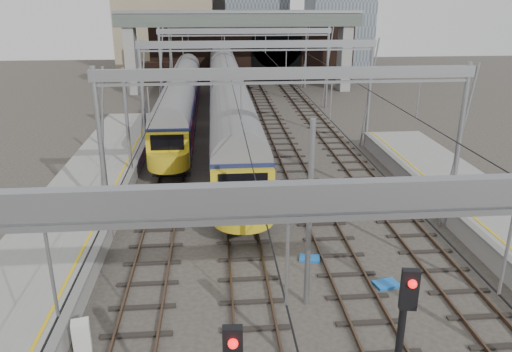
{
  "coord_description": "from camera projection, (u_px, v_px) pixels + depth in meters",
  "views": [
    {
      "loc": [
        -3.2,
        -13.58,
        10.73
      ],
      "look_at": [
        -1.22,
        9.42,
        2.4
      ],
      "focal_mm": 35.0,
      "sensor_mm": 36.0,
      "label": 1
    }
  ],
  "objects": [
    {
      "name": "retaining_wall",
      "position": [
        248.0,
        49.0,
        63.94
      ],
      "size": [
        28.0,
        2.75,
        9.0
      ],
      "color": "black",
      "rests_on": "ground"
    },
    {
      "name": "equip_cover_b",
      "position": [
        320.0,
        202.0,
        27.57
      ],
      "size": [
        0.89,
        0.78,
        0.09
      ],
      "primitive_type": "cube",
      "rotation": [
        0.0,
        0.0,
        -0.43
      ],
      "color": "blue",
      "rests_on": "ground"
    },
    {
      "name": "equip_cover_a",
      "position": [
        310.0,
        258.0,
        21.59
      ],
      "size": [
        0.99,
        0.79,
        0.1
      ],
      "primitive_type": "cube",
      "rotation": [
        0.0,
        0.0,
        -0.21
      ],
      "color": "blue",
      "rests_on": "ground"
    },
    {
      "name": "relay_cabinet",
      "position": [
        81.0,
        336.0,
        15.87
      ],
      "size": [
        0.63,
        0.56,
        1.09
      ],
      "primitive_type": "cube",
      "rotation": [
        0.0,
        0.0,
        0.22
      ],
      "color": "silver",
      "rests_on": "ground"
    },
    {
      "name": "signal_near_centre",
      "position": [
        401.0,
        344.0,
        11.33
      ],
      "size": [
        0.4,
        0.48,
        5.28
      ],
      "rotation": [
        0.0,
        0.0,
        -0.17
      ],
      "color": "black",
      "rests_on": "ground"
    },
    {
      "name": "overhead_line",
      "position": [
        259.0,
        60.0,
        34.54
      ],
      "size": [
        16.8,
        80.0,
        8.0
      ],
      "color": "gray",
      "rests_on": "ground"
    },
    {
      "name": "tracks",
      "position": [
        268.0,
        181.0,
        30.68
      ],
      "size": [
        14.4,
        80.0,
        0.22
      ],
      "color": "#4C3828",
      "rests_on": "ground"
    },
    {
      "name": "equip_cover_c",
      "position": [
        386.0,
        284.0,
        19.64
      ],
      "size": [
        1.07,
        0.87,
        0.11
      ],
      "primitive_type": "cube",
      "rotation": [
        0.0,
        0.0,
        0.23
      ],
      "color": "blue",
      "rests_on": "ground"
    },
    {
      "name": "train_second",
      "position": [
        182.0,
        97.0,
        43.79
      ],
      "size": [
        2.64,
        30.55,
        4.59
      ],
      "color": "black",
      "rests_on": "ground"
    },
    {
      "name": "platform_left",
      "position": [
        25.0,
        296.0,
        17.97
      ],
      "size": [
        4.32,
        55.0,
        1.12
      ],
      "color": "gray",
      "rests_on": "ground"
    },
    {
      "name": "ground",
      "position": [
        317.0,
        338.0,
        16.63
      ],
      "size": [
        160.0,
        160.0,
        0.0
      ],
      "primitive_type": "plane",
      "color": "#38332D",
      "rests_on": "ground"
    },
    {
      "name": "overbridge",
      "position": [
        239.0,
        28.0,
        57.28
      ],
      "size": [
        28.0,
        3.0,
        9.25
      ],
      "color": "gray",
      "rests_on": "ground"
    },
    {
      "name": "train_main",
      "position": [
        224.0,
        75.0,
        54.62
      ],
      "size": [
        2.99,
        68.99,
        5.07
      ],
      "color": "black",
      "rests_on": "ground"
    }
  ]
}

